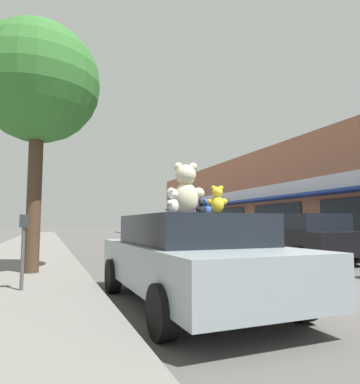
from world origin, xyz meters
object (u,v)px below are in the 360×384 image
at_px(teddy_bear_teal, 173,208).
at_px(teddy_bear_yellow, 217,200).
at_px(teddy_bear_giant, 186,190).
at_px(teddy_bear_blue, 207,207).
at_px(plush_art_car, 190,256).
at_px(parked_car_far_center, 294,236).
at_px(teddy_bear_white, 173,202).
at_px(teddy_bear_black, 201,208).
at_px(street_tree, 39,84).
at_px(parking_meter, 23,242).
at_px(teddy_bear_purple, 192,211).

bearing_deg(teddy_bear_teal, teddy_bear_yellow, 49.55).
bearing_deg(teddy_bear_giant, teddy_bear_teal, -71.01).
xyz_separation_m(teddy_bear_yellow, teddy_bear_blue, (0.46, 1.26, -0.04)).
height_order(teddy_bear_teal, teddy_bear_blue, teddy_bear_teal).
distance_m(plush_art_car, parked_car_far_center, 7.34).
bearing_deg(teddy_bear_teal, teddy_bear_white, 31.69).
bearing_deg(plush_art_car, teddy_bear_white, -136.94).
distance_m(teddy_bear_giant, teddy_bear_white, 0.91).
bearing_deg(teddy_bear_yellow, teddy_bear_teal, -69.36).
distance_m(teddy_bear_giant, teddy_bear_black, 0.40).
bearing_deg(teddy_bear_white, street_tree, -107.78).
xyz_separation_m(parked_car_far_center, parking_meter, (-8.21, -3.10, 0.10)).
height_order(teddy_bear_giant, teddy_bear_purple, teddy_bear_giant).
bearing_deg(parked_car_far_center, plush_art_car, -141.50).
distance_m(teddy_bear_blue, parking_meter, 3.18).
relative_size(teddy_bear_yellow, parked_car_far_center, 0.08).
distance_m(teddy_bear_purple, street_tree, 4.97).
relative_size(teddy_bear_teal, parked_car_far_center, 0.06).
distance_m(teddy_bear_teal, teddy_bear_yellow, 1.86).
relative_size(teddy_bear_black, teddy_bear_white, 0.75).
relative_size(teddy_bear_purple, teddy_bear_yellow, 0.67).
bearing_deg(teddy_bear_purple, parked_car_far_center, -109.61).
bearing_deg(teddy_bear_teal, teddy_bear_giant, 54.98).
bearing_deg(parked_car_far_center, parking_meter, -159.34).
bearing_deg(teddy_bear_black, teddy_bear_purple, -103.15).
relative_size(teddy_bear_giant, parked_car_far_center, 0.19).
height_order(street_tree, parking_meter, street_tree).
bearing_deg(teddy_bear_purple, teddy_bear_black, 114.33).
xyz_separation_m(teddy_bear_teal, parking_meter, (-2.48, 0.64, -0.58)).
relative_size(teddy_bear_yellow, teddy_bear_blue, 1.26).
bearing_deg(teddy_bear_giant, teddy_bear_white, 71.75).
xyz_separation_m(plush_art_car, teddy_bear_giant, (0.05, 0.30, 1.07)).
distance_m(plush_art_car, teddy_bear_black, 0.85).
bearing_deg(parked_car_far_center, teddy_bear_giant, -143.16).
bearing_deg(teddy_bear_blue, teddy_bear_yellow, 78.80).
relative_size(teddy_bear_white, street_tree, 0.06).
bearing_deg(plush_art_car, parking_meter, 148.17).
bearing_deg(parking_meter, teddy_bear_black, -24.61).
relative_size(teddy_bear_yellow, street_tree, 0.06).
bearing_deg(parked_car_far_center, teddy_bear_teal, -146.88).
bearing_deg(teddy_bear_purple, teddy_bear_giant, 97.93).
bearing_deg(parked_car_far_center, teddy_bear_white, -141.08).
xyz_separation_m(parked_car_far_center, street_tree, (-8.15, -0.89, 3.75)).
distance_m(teddy_bear_giant, teddy_bear_teal, 0.60).
distance_m(teddy_bear_black, parking_meter, 3.09).
bearing_deg(teddy_bear_blue, plush_art_car, 38.90).
distance_m(teddy_bear_purple, teddy_bear_black, 0.92).
relative_size(plush_art_car, teddy_bear_purple, 18.57).
height_order(teddy_bear_black, street_tree, street_tree).
bearing_deg(teddy_bear_purple, street_tree, -4.63).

